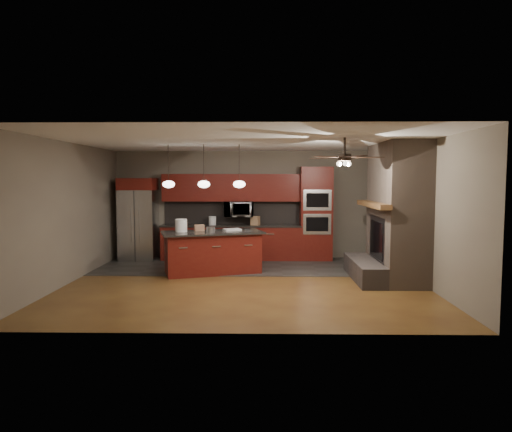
{
  "coord_description": "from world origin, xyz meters",
  "views": [
    {
      "loc": [
        0.38,
        -8.95,
        2.06
      ],
      "look_at": [
        0.21,
        0.6,
        1.29
      ],
      "focal_mm": 32.0,
      "sensor_mm": 36.0,
      "label": 1
    }
  ],
  "objects_px": {
    "paint_tray": "(232,230)",
    "refrigerator": "(138,219)",
    "counter_bucket": "(212,221)",
    "white_bucket": "(181,225)",
    "oven_tower": "(316,214)",
    "kitchen_island": "(213,252)",
    "paint_can": "(211,230)",
    "counter_box": "(255,221)",
    "cardboard_box": "(199,228)",
    "microwave": "(239,209)"
  },
  "relations": [
    {
      "from": "refrigerator",
      "to": "counter_box",
      "type": "relative_size",
      "value": 9.2
    },
    {
      "from": "counter_bucket",
      "to": "counter_box",
      "type": "distance_m",
      "value": 1.11
    },
    {
      "from": "white_bucket",
      "to": "paint_tray",
      "type": "relative_size",
      "value": 0.75
    },
    {
      "from": "microwave",
      "to": "paint_can",
      "type": "height_order",
      "value": "microwave"
    },
    {
      "from": "kitchen_island",
      "to": "white_bucket",
      "type": "relative_size",
      "value": 8.53
    },
    {
      "from": "counter_bucket",
      "to": "microwave",
      "type": "bearing_deg",
      "value": 4.2
    },
    {
      "from": "white_bucket",
      "to": "cardboard_box",
      "type": "height_order",
      "value": "white_bucket"
    },
    {
      "from": "microwave",
      "to": "counter_bucket",
      "type": "height_order",
      "value": "microwave"
    },
    {
      "from": "white_bucket",
      "to": "refrigerator",
      "type": "bearing_deg",
      "value": 129.94
    },
    {
      "from": "oven_tower",
      "to": "kitchen_island",
      "type": "distance_m",
      "value": 3.08
    },
    {
      "from": "microwave",
      "to": "paint_tray",
      "type": "height_order",
      "value": "microwave"
    },
    {
      "from": "white_bucket",
      "to": "paint_tray",
      "type": "bearing_deg",
      "value": 14.33
    },
    {
      "from": "paint_can",
      "to": "cardboard_box",
      "type": "bearing_deg",
      "value": 129.17
    },
    {
      "from": "oven_tower",
      "to": "cardboard_box",
      "type": "bearing_deg",
      "value": -150.67
    },
    {
      "from": "paint_tray",
      "to": "cardboard_box",
      "type": "height_order",
      "value": "cardboard_box"
    },
    {
      "from": "kitchen_island",
      "to": "paint_can",
      "type": "distance_m",
      "value": 0.56
    },
    {
      "from": "cardboard_box",
      "to": "counter_box",
      "type": "bearing_deg",
      "value": 31.78
    },
    {
      "from": "white_bucket",
      "to": "counter_box",
      "type": "xyz_separation_m",
      "value": [
        1.59,
        1.71,
        -0.05
      ]
    },
    {
      "from": "oven_tower",
      "to": "paint_can",
      "type": "xyz_separation_m",
      "value": [
        -2.47,
        -1.92,
        -0.21
      ]
    },
    {
      "from": "refrigerator",
      "to": "paint_can",
      "type": "distance_m",
      "value": 2.78
    },
    {
      "from": "paint_tray",
      "to": "refrigerator",
      "type": "bearing_deg",
      "value": 127.39
    },
    {
      "from": "oven_tower",
      "to": "counter_bucket",
      "type": "distance_m",
      "value": 2.66
    },
    {
      "from": "paint_can",
      "to": "microwave",
      "type": "bearing_deg",
      "value": 75.85
    },
    {
      "from": "counter_box",
      "to": "white_bucket",
      "type": "bearing_deg",
      "value": -108.45
    },
    {
      "from": "microwave",
      "to": "cardboard_box",
      "type": "relative_size",
      "value": 3.51
    },
    {
      "from": "refrigerator",
      "to": "counter_bucket",
      "type": "relative_size",
      "value": 9.68
    },
    {
      "from": "oven_tower",
      "to": "cardboard_box",
      "type": "xyz_separation_m",
      "value": [
        -2.77,
        -1.56,
        -0.21
      ]
    },
    {
      "from": "refrigerator",
      "to": "cardboard_box",
      "type": "bearing_deg",
      "value": -39.85
    },
    {
      "from": "microwave",
      "to": "cardboard_box",
      "type": "height_order",
      "value": "microwave"
    },
    {
      "from": "counter_bucket",
      "to": "counter_box",
      "type": "height_order",
      "value": "counter_box"
    },
    {
      "from": "kitchen_island",
      "to": "paint_can",
      "type": "xyz_separation_m",
      "value": [
        -0.01,
        -0.21,
        0.52
      ]
    },
    {
      "from": "paint_can",
      "to": "counter_bucket",
      "type": "height_order",
      "value": "counter_bucket"
    },
    {
      "from": "oven_tower",
      "to": "cardboard_box",
      "type": "relative_size",
      "value": 11.43
    },
    {
      "from": "microwave",
      "to": "paint_can",
      "type": "bearing_deg",
      "value": -104.15
    },
    {
      "from": "kitchen_island",
      "to": "counter_box",
      "type": "height_order",
      "value": "counter_box"
    },
    {
      "from": "cardboard_box",
      "to": "counter_box",
      "type": "xyz_separation_m",
      "value": [
        1.22,
        1.51,
        0.03
      ]
    },
    {
      "from": "oven_tower",
      "to": "refrigerator",
      "type": "distance_m",
      "value": 4.55
    },
    {
      "from": "microwave",
      "to": "kitchen_island",
      "type": "distance_m",
      "value": 2.01
    },
    {
      "from": "kitchen_island",
      "to": "oven_tower",
      "type": "bearing_deg",
      "value": 17.5
    },
    {
      "from": "white_bucket",
      "to": "counter_bucket",
      "type": "relative_size",
      "value": 1.28
    },
    {
      "from": "kitchen_island",
      "to": "cardboard_box",
      "type": "height_order",
      "value": "cardboard_box"
    },
    {
      "from": "white_bucket",
      "to": "paint_can",
      "type": "xyz_separation_m",
      "value": [
        0.66,
        -0.16,
        -0.08
      ]
    },
    {
      "from": "microwave",
      "to": "kitchen_island",
      "type": "xyz_separation_m",
      "value": [
        -0.48,
        -1.77,
        -0.83
      ]
    },
    {
      "from": "kitchen_island",
      "to": "white_bucket",
      "type": "distance_m",
      "value": 0.9
    },
    {
      "from": "refrigerator",
      "to": "kitchen_island",
      "type": "relative_size",
      "value": 0.88
    },
    {
      "from": "microwave",
      "to": "paint_tray",
      "type": "relative_size",
      "value": 1.97
    },
    {
      "from": "cardboard_box",
      "to": "counter_bucket",
      "type": "bearing_deg",
      "value": 66.45
    },
    {
      "from": "oven_tower",
      "to": "white_bucket",
      "type": "height_order",
      "value": "oven_tower"
    },
    {
      "from": "microwave",
      "to": "counter_box",
      "type": "xyz_separation_m",
      "value": [
        0.42,
        -0.1,
        -0.29
      ]
    },
    {
      "from": "refrigerator",
      "to": "counter_box",
      "type": "distance_m",
      "value": 2.99
    }
  ]
}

